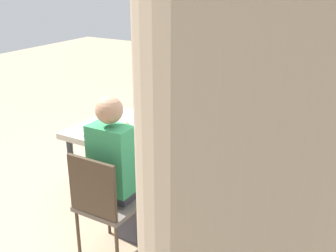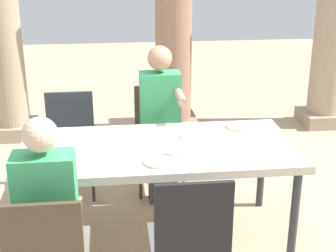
% 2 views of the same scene
% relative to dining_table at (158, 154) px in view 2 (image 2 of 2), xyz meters
% --- Properties ---
extents(ground_plane, '(16.00, 16.00, 0.00)m').
position_rel_dining_table_xyz_m(ground_plane, '(0.00, 0.00, -0.69)').
color(ground_plane, tan).
extents(dining_table, '(1.96, 0.93, 0.75)m').
position_rel_dining_table_xyz_m(dining_table, '(0.00, 0.00, 0.00)').
color(dining_table, beige).
rests_on(dining_table, ground).
extents(chair_west_north, '(0.44, 0.44, 0.88)m').
position_rel_dining_table_xyz_m(chair_west_north, '(-0.70, 0.88, -0.17)').
color(chair_west_north, '#5B5E61').
rests_on(chair_west_north, ground).
extents(chair_west_south, '(0.44, 0.44, 0.88)m').
position_rel_dining_table_xyz_m(chair_west_south, '(-0.70, -0.88, -0.16)').
color(chair_west_south, '#6A6158').
rests_on(chair_west_south, ground).
extents(chair_mid_north, '(0.44, 0.44, 0.92)m').
position_rel_dining_table_xyz_m(chair_mid_north, '(0.09, 0.89, -0.16)').
color(chair_mid_north, '#6A6158').
rests_on(chair_mid_north, ground).
extents(chair_mid_south, '(0.44, 0.44, 0.95)m').
position_rel_dining_table_xyz_m(chair_mid_south, '(0.09, -0.89, -0.14)').
color(chair_mid_south, '#4F4F50').
rests_on(chair_mid_south, ground).
extents(diner_woman_green, '(0.35, 0.49, 1.25)m').
position_rel_dining_table_xyz_m(diner_woman_green, '(-0.70, -0.69, -0.02)').
color(diner_woman_green, '#3F3F4C').
rests_on(diner_woman_green, ground).
extents(diner_man_white, '(0.35, 0.49, 1.32)m').
position_rel_dining_table_xyz_m(diner_man_white, '(0.09, 0.71, 0.02)').
color(diner_man_white, '#3F3F4C').
rests_on(diner_man_white, ground).
extents(stone_column_centre, '(0.54, 0.54, 2.93)m').
position_rel_dining_table_xyz_m(stone_column_centre, '(0.40, 2.31, 0.76)').
color(stone_column_centre, '#936B56').
rests_on(stone_column_centre, ground).
extents(stone_column_far, '(0.53, 0.53, 2.83)m').
position_rel_dining_table_xyz_m(stone_column_far, '(2.27, 2.31, 0.70)').
color(stone_column_far, tan).
rests_on(stone_column_far, ground).
extents(plate_0, '(0.23, 0.23, 0.02)m').
position_rel_dining_table_xyz_m(plate_0, '(-0.68, 0.27, 0.07)').
color(plate_0, white).
rests_on(plate_0, dining_table).
extents(fork_0, '(0.02, 0.17, 0.01)m').
position_rel_dining_table_xyz_m(fork_0, '(-0.83, 0.27, 0.06)').
color(fork_0, silver).
rests_on(fork_0, dining_table).
extents(spoon_0, '(0.02, 0.17, 0.01)m').
position_rel_dining_table_xyz_m(spoon_0, '(-0.53, 0.27, 0.06)').
color(spoon_0, silver).
rests_on(spoon_0, dining_table).
extents(plate_1, '(0.22, 0.22, 0.02)m').
position_rel_dining_table_xyz_m(plate_1, '(-0.02, -0.28, 0.07)').
color(plate_1, white).
rests_on(plate_1, dining_table).
extents(wine_glass_1, '(0.07, 0.07, 0.16)m').
position_rel_dining_table_xyz_m(wine_glass_1, '(0.15, -0.18, 0.18)').
color(wine_glass_1, white).
rests_on(wine_glass_1, dining_table).
extents(fork_1, '(0.02, 0.17, 0.01)m').
position_rel_dining_table_xyz_m(fork_1, '(-0.17, -0.28, 0.06)').
color(fork_1, silver).
rests_on(fork_1, dining_table).
extents(spoon_1, '(0.02, 0.17, 0.01)m').
position_rel_dining_table_xyz_m(spoon_1, '(0.13, -0.28, 0.06)').
color(spoon_1, silver).
rests_on(spoon_1, dining_table).
extents(plate_2, '(0.22, 0.22, 0.02)m').
position_rel_dining_table_xyz_m(plate_2, '(0.67, 0.30, 0.07)').
color(plate_2, silver).
rests_on(plate_2, dining_table).
extents(fork_2, '(0.02, 0.17, 0.01)m').
position_rel_dining_table_xyz_m(fork_2, '(0.52, 0.30, 0.06)').
color(fork_2, silver).
rests_on(fork_2, dining_table).
extents(spoon_2, '(0.02, 0.17, 0.01)m').
position_rel_dining_table_xyz_m(spoon_2, '(0.82, 0.30, 0.06)').
color(spoon_2, silver).
rests_on(spoon_2, dining_table).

